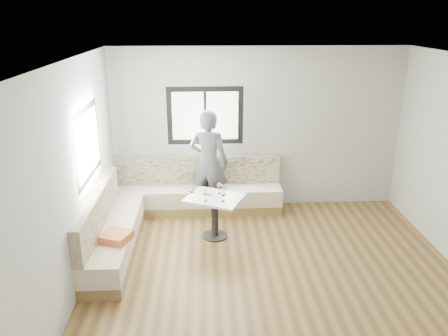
% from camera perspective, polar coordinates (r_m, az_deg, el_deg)
% --- Properties ---
extents(room, '(5.01, 5.01, 2.81)m').
position_cam_1_polar(room, '(5.30, 6.60, -1.45)').
color(room, brown).
rests_on(room, ground).
extents(banquette, '(2.90, 2.80, 0.95)m').
position_cam_1_polar(banquette, '(7.12, -7.85, -5.27)').
color(banquette, olive).
rests_on(banquette, ground).
extents(table, '(1.00, 0.92, 0.67)m').
position_cam_1_polar(table, '(6.70, -1.21, -5.12)').
color(table, black).
rests_on(table, ground).
extents(person, '(0.78, 0.64, 1.83)m').
position_cam_1_polar(person, '(7.38, -1.99, 0.73)').
color(person, '#4C4E53').
rests_on(person, ground).
extents(olive_ramekin, '(0.09, 0.09, 0.04)m').
position_cam_1_polar(olive_ramekin, '(6.72, -1.93, -3.30)').
color(olive_ramekin, white).
rests_on(olive_ramekin, table).
extents(wine_glass_a, '(0.08, 0.08, 0.18)m').
position_cam_1_polar(wine_glass_a, '(6.56, -4.23, -2.95)').
color(wine_glass_a, white).
rests_on(wine_glass_a, table).
extents(wine_glass_b, '(0.08, 0.08, 0.18)m').
position_cam_1_polar(wine_glass_b, '(6.46, -2.46, -3.28)').
color(wine_glass_b, white).
rests_on(wine_glass_b, table).
extents(wine_glass_c, '(0.08, 0.08, 0.18)m').
position_cam_1_polar(wine_glass_c, '(6.43, -0.09, -3.36)').
color(wine_glass_c, white).
rests_on(wine_glass_c, table).
extents(wine_glass_d, '(0.08, 0.08, 0.18)m').
position_cam_1_polar(wine_glass_d, '(6.70, -0.61, -2.38)').
color(wine_glass_d, white).
rests_on(wine_glass_d, table).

